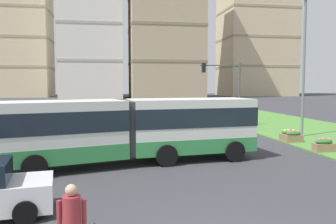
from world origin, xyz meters
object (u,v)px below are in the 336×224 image
flower_planter_4 (293,137)px  traffic_light_far_right (226,83)px  pedestrian_crossing (72,220)px  streetlight_median (304,61)px  flower_planter_3 (324,145)px  apartment_tower_westcentre (91,11)px  apartment_tower_west (13,26)px  car_navy_sedan (67,121)px  flower_planter_5 (289,135)px  apartment_tower_centre (165,13)px  apartment_tower_eastcentre (256,27)px  articulated_bus (135,128)px

flower_planter_4 → traffic_light_far_right: size_ratio=0.20×
pedestrian_crossing → traffic_light_far_right: traffic_light_far_right is taller
pedestrian_crossing → streetlight_median: (14.12, 15.48, 4.31)m
flower_planter_3 → apartment_tower_westcentre: (-15.90, 81.33, 22.88)m
traffic_light_far_right → apartment_tower_west: 90.44m
pedestrian_crossing → apartment_tower_west: size_ratio=0.04×
flower_planter_3 → apartment_tower_westcentre: size_ratio=0.02×
apartment_tower_west → apartment_tower_westcentre: 25.54m
car_navy_sedan → flower_planter_5: car_navy_sedan is taller
apartment_tower_westcentre → apartment_tower_centre: (19.49, -4.76, -0.65)m
flower_planter_5 → traffic_light_far_right: traffic_light_far_right is taller
apartment_tower_centre → apartment_tower_eastcentre: apartment_tower_centre is taller
flower_planter_5 → apartment_tower_centre: 76.24m
car_navy_sedan → flower_planter_4: 17.27m
pedestrian_crossing → apartment_tower_westcentre: apartment_tower_westcentre is taller
flower_planter_4 → car_navy_sedan: bearing=149.2°
car_navy_sedan → traffic_light_far_right: bearing=-1.8°
flower_planter_3 → apartment_tower_west: apartment_tower_west is taller
apartment_tower_eastcentre → apartment_tower_centre: bearing=-155.8°
streetlight_median → apartment_tower_west: bearing=115.1°
flower_planter_3 → flower_planter_5: (0.00, 3.73, 0.00)m
car_navy_sedan → flower_planter_4: bearing=-30.8°
flower_planter_5 → apartment_tower_westcentre: apartment_tower_westcentre is taller
apartment_tower_centre → car_navy_sedan: bearing=-105.9°
flower_planter_3 → flower_planter_4: same height
traffic_light_far_right → flower_planter_4: bearing=-79.3°
pedestrian_crossing → apartment_tower_eastcentre: bearing=64.7°
apartment_tower_westcentre → apartment_tower_eastcentre: bearing=10.5°
pedestrian_crossing → apartment_tower_eastcentre: apartment_tower_eastcentre is taller
flower_planter_4 → apartment_tower_eastcentre: (35.55, 87.72, 21.71)m
car_navy_sedan → streetlight_median: 18.56m
articulated_bus → apartment_tower_westcentre: size_ratio=0.26×
pedestrian_crossing → flower_planter_3: 15.84m
apartment_tower_eastcentre → apartment_tower_west: bearing=178.9°
flower_planter_3 → traffic_light_far_right: 12.18m
car_navy_sedan → apartment_tower_westcentre: apartment_tower_westcentre is taller
streetlight_median → apartment_tower_eastcentre: 93.39m
apartment_tower_centre → pedestrian_crossing: bearing=-100.3°
car_navy_sedan → apartment_tower_eastcentre: 96.01m
traffic_light_far_right → apartment_tower_centre: bearing=85.4°
pedestrian_crossing → apartment_tower_centre: (15.81, 86.63, 21.66)m
flower_planter_5 → streetlight_median: streetlight_median is taller
apartment_tower_westcentre → apartment_tower_centre: apartment_tower_westcentre is taller
flower_planter_3 → apartment_tower_centre: (3.59, 76.57, 22.24)m
articulated_bus → flower_planter_5: bearing=23.7°
streetlight_median → apartment_tower_westcentre: 80.02m
car_navy_sedan → flower_planter_3: 19.09m
apartment_tower_centre → apartment_tower_eastcentre: bearing=24.2°
traffic_light_far_right → apartment_tower_west: size_ratio=0.13×
car_navy_sedan → apartment_tower_west: apartment_tower_west is taller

